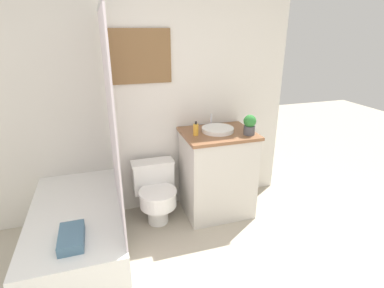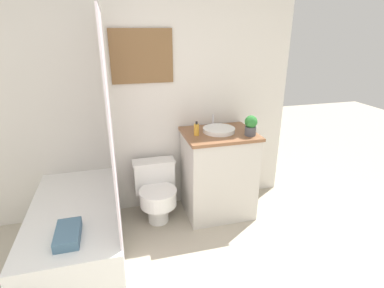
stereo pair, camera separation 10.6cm
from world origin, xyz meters
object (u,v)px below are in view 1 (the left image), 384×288
at_px(toilet, 156,191).
at_px(sink, 218,129).
at_px(soap_bottle, 196,129).
at_px(potted_plant, 250,124).

height_order(toilet, sink, sink).
bearing_deg(soap_bottle, sink, 9.59).
height_order(sink, soap_bottle, soap_bottle).
bearing_deg(toilet, sink, -1.79).
bearing_deg(potted_plant, soap_bottle, 164.96).
relative_size(sink, soap_bottle, 2.59).
bearing_deg(sink, soap_bottle, -170.41).
distance_m(toilet, sink, 0.86).
relative_size(toilet, potted_plant, 3.08).
height_order(toilet, potted_plant, potted_plant).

